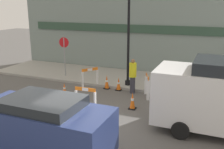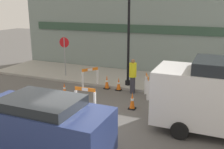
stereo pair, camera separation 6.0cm
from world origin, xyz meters
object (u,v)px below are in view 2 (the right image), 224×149
Objects in this scene: streetlamp_post at (129,21)px; stop_sign at (65,50)px; parked_car_1 at (43,125)px; person_worker at (133,75)px.

stop_sign is (-4.06, 0.30, -1.83)m from streetlamp_post.
streetlamp_post reaches higher than parked_car_1.
streetlamp_post is 2.75m from person_worker.
parked_car_1 is (4.05, -7.46, -0.65)m from stop_sign.
streetlamp_post reaches higher than person_worker.
stop_sign is 0.59× the size of parked_car_1.
parked_car_1 is at bearing -90.10° from streetlamp_post.
streetlamp_post is 1.35× the size of parked_car_1.
streetlamp_post is 7.58m from parked_car_1.
parked_car_1 is (-0.01, -7.16, -2.48)m from streetlamp_post.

